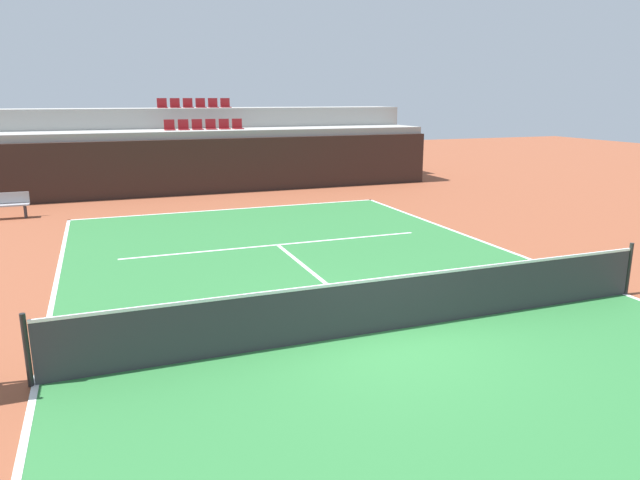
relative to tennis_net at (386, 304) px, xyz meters
name	(u,v)px	position (x,y,z in m)	size (l,w,h in m)	color
ground_plane	(385,331)	(0.00, 0.00, -0.51)	(80.00, 80.00, 0.00)	brown
court_surface	(385,331)	(0.00, 0.00, -0.50)	(11.00, 24.00, 0.01)	#2D7238
baseline_far	(233,209)	(0.00, 11.95, -0.50)	(11.00, 0.10, 0.00)	white
sideline_left	(35,385)	(-5.45, 0.00, -0.50)	(0.10, 24.00, 0.00)	white
sideline_right	(624,294)	(5.45, 0.00, -0.50)	(0.10, 24.00, 0.00)	white
service_line_far	(278,245)	(0.00, 6.40, -0.50)	(8.26, 0.10, 0.00)	white
centre_service_line	(319,278)	(0.00, 3.20, -0.50)	(0.10, 6.40, 0.00)	white
back_wall	(212,166)	(0.00, 15.76, 0.62)	(19.85, 0.30, 2.26)	black
stands_tier_lower	(206,160)	(0.00, 17.11, 0.77)	(19.85, 2.40, 2.56)	#9E9E99
stands_tier_upper	(197,145)	(0.00, 19.51, 1.21)	(19.85, 2.40, 3.44)	#9E9E99
seating_row_lower	(204,127)	(0.00, 17.21, 2.18)	(3.35, 0.44, 0.44)	maroon
seating_row_upper	(194,105)	(0.00, 19.61, 3.05)	(3.35, 0.44, 0.44)	maroon
tennis_net	(386,304)	(0.00, 0.00, 0.00)	(11.08, 0.08, 1.07)	black
player_bench	(4,203)	(-7.41, 13.06, 0.00)	(1.50, 0.40, 0.85)	#99999E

